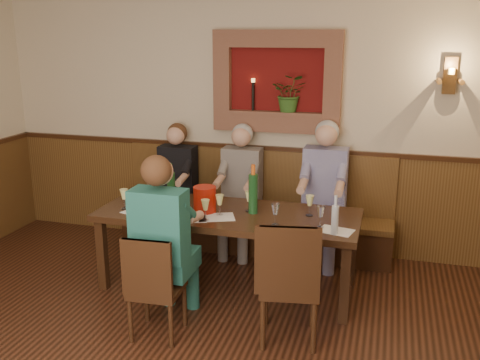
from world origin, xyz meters
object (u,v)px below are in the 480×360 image
Objects in this scene: chair_near_left at (157,306)px; person_bench_left at (176,197)px; person_bench_mid at (240,201)px; person_chair_front at (165,255)px; spittoon_bucket at (205,199)px; dining_table at (228,220)px; chair_near_right at (289,306)px; person_bench_right at (323,205)px; water_bottle at (335,219)px; bench at (253,222)px; wine_bottle_green_b at (171,188)px; wine_bottle_green_a at (253,193)px.

chair_near_left is 0.63× the size of person_bench_left.
person_bench_left is 0.98× the size of person_bench_mid.
person_chair_front is 0.78m from spittoon_bucket.
dining_table is 2.37× the size of chair_near_right.
dining_table is 1.61× the size of person_bench_right.
water_bottle reaches higher than chair_near_right.
water_bottle is at bearing -51.06° from bench.
chair_near_right is at bearing -91.66° from person_bench_right.
chair_near_right is at bearing -66.89° from bench.
person_chair_front is (-0.17, -1.61, 0.02)m from person_bench_mid.
chair_near_left is at bearing -95.16° from spittoon_bucket.
chair_near_right reaches higher than spittoon_bucket.
bench is 1.85m from chair_near_right.
spittoon_bucket is at bearing -166.83° from dining_table.
person_bench_left reaches higher than water_bottle.
person_bench_mid is at bearing 60.72° from wine_bottle_green_b.
wine_bottle_green_a is (0.52, 0.81, 0.34)m from person_chair_front.
water_bottle is (1.88, -1.14, 0.31)m from person_bench_left.
dining_table is 1.21m from person_bench_left.
person_bench_left is at bearing 136.14° from dining_table.
person_bench_left reaches higher than dining_table.
wine_bottle_green_a reaches higher than spittoon_bucket.
person_bench_right is at bearing 47.31° from dining_table.
person_bench_right is 1.19m from water_bottle.
person_bench_mid is at bearing 113.73° from wine_bottle_green_a.
person_bench_right is 1.59m from wine_bottle_green_b.
wine_bottle_green_b is 1.62m from water_bottle.
person_chair_front is 3.52× the size of wine_bottle_green_b.
chair_near_left is 1.93m from person_bench_left.
bench is 1.69m from water_bottle.
chair_near_left is at bearing -152.45° from water_bottle.
dining_table is 5.78× the size of wine_bottle_green_b.
dining_table is 0.85m from person_bench_mid.
person_bench_right reaches higher than chair_near_left.
person_bench_mid reaches higher than bench.
chair_near_right reaches higher than dining_table.
chair_near_right is (0.72, -1.70, -0.03)m from bench.
wine_bottle_green_a is at bearing 57.21° from person_chair_front.
bench is at bearing 6.84° from person_bench_left.
chair_near_left is 1.25m from wine_bottle_green_b.
bench is 2.97× the size of chair_near_right.
person_bench_mid is (0.75, -0.00, 0.01)m from person_bench_left.
dining_table is at bearing 69.24° from person_chair_front.
person_bench_right is at bearing 56.55° from person_chair_front.
water_bottle is at bearing -11.68° from spittoon_bucket.
chair_near_left is 0.60× the size of person_chair_front.
person_bench_mid is 1.62m from person_chair_front.
chair_near_right is at bearing -46.17° from dining_table.
person_bench_left reaches higher than chair_near_right.
person_bench_left is 0.93m from wine_bottle_green_b.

